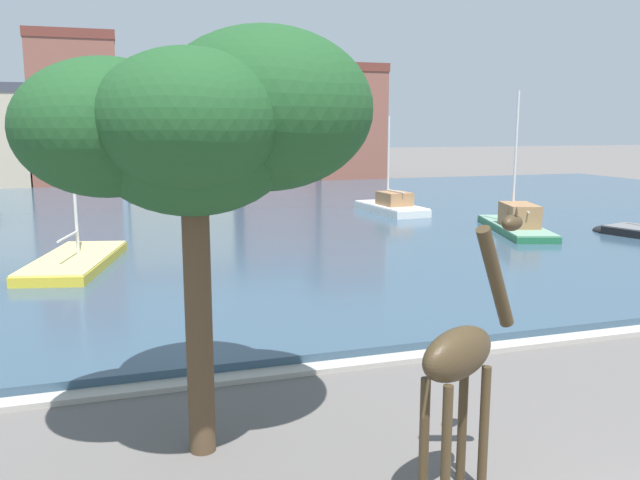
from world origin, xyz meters
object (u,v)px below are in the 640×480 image
object	(u,v)px
giraffe_statue	(463,357)
sailboat_green	(513,225)
sailboat_yellow	(80,261)
shade_tree	(203,125)
sailboat_white	(388,208)

from	to	relation	value
giraffe_statue	sailboat_green	size ratio (longest dim) A/B	0.51
sailboat_yellow	shade_tree	world-z (taller)	sailboat_yellow
sailboat_yellow	sailboat_green	world-z (taller)	sailboat_green
sailboat_yellow	sailboat_green	distance (m)	20.33
giraffe_statue	shade_tree	bearing A→B (deg)	140.45
sailboat_green	shade_tree	distance (m)	24.94
sailboat_yellow	shade_tree	xyz separation A→B (m)	(2.72, -15.19, 5.07)
sailboat_white	shade_tree	bearing A→B (deg)	-119.50
giraffe_statue	sailboat_green	bearing A→B (deg)	54.12
giraffe_statue	sailboat_white	world-z (taller)	sailboat_white
giraffe_statue	sailboat_white	xyz separation A→B (m)	(11.16, 28.12, -1.63)
giraffe_statue	sailboat_green	xyz separation A→B (m)	(14.28, 19.74, -1.61)
sailboat_white	shade_tree	xyz separation A→B (m)	(-14.40, -25.45, 4.91)
sailboat_green	sailboat_white	bearing A→B (deg)	110.40
sailboat_green	shade_tree	bearing A→B (deg)	-135.76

